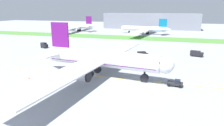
# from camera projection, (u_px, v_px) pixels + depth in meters

# --- Properties ---
(ground_plane) EXTENTS (600.00, 600.00, 0.00)m
(ground_plane) POSITION_uv_depth(u_px,v_px,m) (91.00, 75.00, 73.90)
(ground_plane) COLOR #9399A0
(ground_plane) RESTS_ON ground
(apron_taxi_line) EXTENTS (280.00, 0.36, 0.01)m
(apron_taxi_line) POSITION_uv_depth(u_px,v_px,m) (90.00, 76.00, 73.05)
(apron_taxi_line) COLOR yellow
(apron_taxi_line) RESTS_ON ground
(grass_median_strip) EXTENTS (320.00, 24.00, 0.10)m
(grass_median_strip) POSITION_uv_depth(u_px,v_px,m) (139.00, 38.00, 166.97)
(grass_median_strip) COLOR #4C8438
(grass_median_strip) RESTS_ON ground
(airliner_foreground) EXTENTS (50.26, 78.76, 18.32)m
(airliner_foreground) POSITION_uv_depth(u_px,v_px,m) (100.00, 59.00, 71.16)
(airliner_foreground) COLOR white
(airliner_foreground) RESTS_ON ground
(pushback_tug) EXTENTS (6.47, 3.02, 2.13)m
(pushback_tug) POSITION_uv_depth(u_px,v_px,m) (175.00, 83.00, 62.78)
(pushback_tug) COLOR #26262B
(pushback_tug) RESTS_ON ground
(ground_crew_wingwalker_port) EXTENTS (0.51, 0.51, 1.76)m
(ground_crew_wingwalker_port) POSITION_uv_depth(u_px,v_px,m) (42.00, 94.00, 54.54)
(ground_crew_wingwalker_port) COLOR black
(ground_crew_wingwalker_port) RESTS_ON ground
(traffic_cone_near_nose) EXTENTS (0.36, 0.36, 0.58)m
(traffic_cone_near_nose) POSITION_uv_depth(u_px,v_px,m) (29.00, 78.00, 69.44)
(traffic_cone_near_nose) COLOR #F2590C
(traffic_cone_near_nose) RESTS_ON ground
(traffic_cone_port_wing) EXTENTS (0.36, 0.36, 0.58)m
(traffic_cone_port_wing) POSITION_uv_depth(u_px,v_px,m) (29.00, 77.00, 70.19)
(traffic_cone_port_wing) COLOR #F2590C
(traffic_cone_port_wing) RESTS_ON ground
(traffic_cone_starboard_wing) EXTENTS (0.36, 0.36, 0.58)m
(traffic_cone_starboard_wing) POSITION_uv_depth(u_px,v_px,m) (27.00, 86.00, 62.38)
(traffic_cone_starboard_wing) COLOR #F2590C
(traffic_cone_starboard_wing) RESTS_ON ground
(service_truck_baggage_loader) EXTENTS (6.41, 3.86, 2.87)m
(service_truck_baggage_loader) POSITION_uv_depth(u_px,v_px,m) (197.00, 53.00, 101.94)
(service_truck_baggage_loader) COLOR black
(service_truck_baggage_loader) RESTS_ON ground
(service_truck_fuel_bowser) EXTENTS (4.89, 3.46, 3.25)m
(service_truck_fuel_bowser) POSITION_uv_depth(u_px,v_px,m) (44.00, 45.00, 124.23)
(service_truck_fuel_bowser) COLOR black
(service_truck_fuel_bowser) RESTS_ON ground
(service_truck_catering_van) EXTENTS (5.53, 4.37, 3.19)m
(service_truck_catering_van) POSITION_uv_depth(u_px,v_px,m) (143.00, 55.00, 98.69)
(service_truck_catering_van) COLOR black
(service_truck_catering_van) RESTS_ON ground
(parked_airliner_far_left) EXTENTS (41.74, 64.84, 15.75)m
(parked_airliner_far_left) POSITION_uv_depth(u_px,v_px,m) (77.00, 26.00, 216.27)
(parked_airliner_far_left) COLOR white
(parked_airliner_far_left) RESTS_ON ground
(parked_airliner_far_centre) EXTENTS (48.00, 77.55, 14.47)m
(parked_airliner_far_centre) POSITION_uv_depth(u_px,v_px,m) (145.00, 29.00, 192.07)
(parked_airliner_far_centre) COLOR white
(parked_airliner_far_centre) RESTS_ON ground
(terminal_building) EXTENTS (110.08, 20.00, 18.00)m
(terminal_building) POSITION_uv_depth(u_px,v_px,m) (150.00, 21.00, 241.04)
(terminal_building) COLOR gray
(terminal_building) RESTS_ON ground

